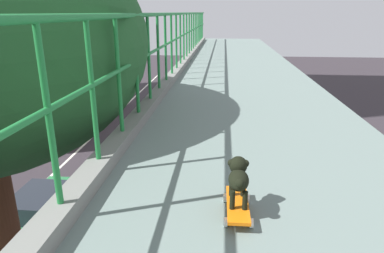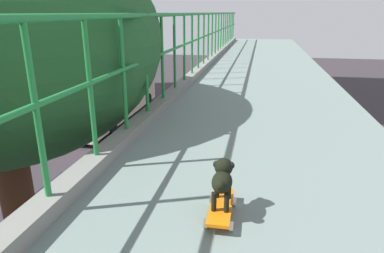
# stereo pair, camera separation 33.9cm
# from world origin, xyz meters

# --- Properties ---
(car_green_fifth) EXTENTS (1.91, 4.50, 1.43)m
(car_green_fifth) POSITION_xyz_m (-5.25, 9.66, 0.65)
(car_green_fifth) COLOR #25713E
(car_green_fifth) RESTS_ON ground
(city_bus) EXTENTS (2.57, 11.39, 3.21)m
(city_bus) POSITION_xyz_m (-8.71, 21.69, 1.82)
(city_bus) COLOR beige
(city_bus) RESTS_ON ground
(toy_skateboard) EXTENTS (0.20, 0.49, 0.09)m
(toy_skateboard) POSITION_xyz_m (0.95, 2.04, 5.89)
(toy_skateboard) COLOR orange
(toy_skateboard) RESTS_ON overpass_deck
(small_dog) EXTENTS (0.15, 0.35, 0.30)m
(small_dog) POSITION_xyz_m (0.95, 2.08, 6.10)
(small_dog) COLOR black
(small_dog) RESTS_ON toy_skateboard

